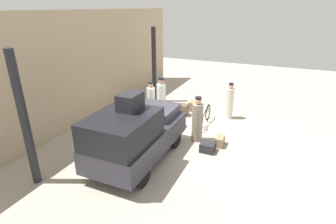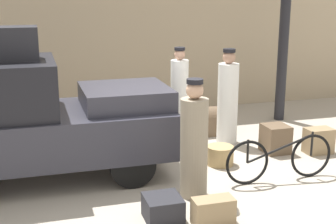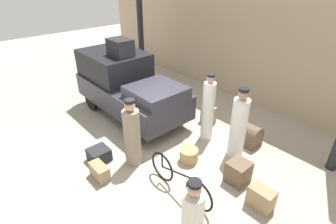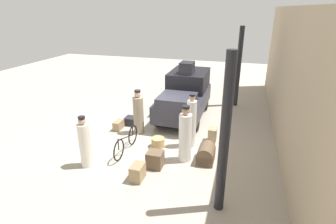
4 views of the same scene
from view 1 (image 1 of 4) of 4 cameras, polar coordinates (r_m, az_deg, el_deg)
ground_plane at (r=9.91m, az=0.59°, el=-5.67°), size 30.00×30.00×0.00m
station_building_facade at (r=11.28m, az=-18.97°, el=8.79°), size 16.00×0.15×4.50m
canopy_pillar_left at (r=7.69m, az=-28.77°, el=-1.81°), size 0.22×0.22×3.71m
canopy_pillar_right at (r=13.25m, az=-3.06°, el=10.03°), size 0.22×0.22×3.71m
truck at (r=8.10m, az=-7.11°, el=-4.74°), size 3.85×1.74×1.86m
bicycle at (r=10.97m, az=7.91°, el=-1.00°), size 1.78×0.04×0.74m
wicker_basket at (r=10.77m, az=2.39°, el=-2.37°), size 0.45×0.45×0.32m
conductor_in_dark_uniform at (r=11.41m, az=-1.48°, el=2.68°), size 0.39×0.39×1.81m
porter_carrying_trunk at (r=10.59m, az=-3.67°, el=1.31°), size 0.32×0.32×1.87m
porter_with_bicycle at (r=9.49m, az=6.39°, el=-1.96°), size 0.39×0.39×1.69m
porter_standing_middle at (r=11.67m, az=13.25°, el=2.05°), size 0.34×0.34×1.60m
trunk_barrel_dark at (r=11.80m, az=-4.52°, el=0.27°), size 0.70×0.52×0.56m
trunk_umber_medium at (r=9.09m, az=8.61°, el=-7.55°), size 0.46×0.47×0.31m
trunk_large_brown at (r=11.87m, az=3.14°, el=0.47°), size 0.43×0.46×0.50m
trunk_wicker_pale at (r=9.52m, az=11.24°, el=-6.21°), size 0.52×0.26×0.35m
suitcase_small_leather at (r=12.43m, az=5.45°, el=1.31°), size 0.48×0.32×0.46m
suitcase_tan_flat at (r=10.73m, az=-8.05°, el=-2.13°), size 0.40×0.28×0.51m
trunk_on_truck_roof at (r=7.52m, az=-8.23°, el=2.28°), size 0.73×0.55×0.48m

